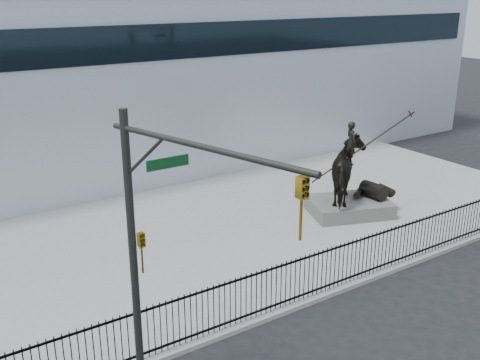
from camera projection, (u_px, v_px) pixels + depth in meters
ground at (358, 310)px, 17.07m from camera, size 120.00×120.00×0.00m
plaza at (233, 230)px, 22.56m from camera, size 30.00×12.00×0.15m
building at (106, 78)px, 31.36m from camera, size 44.00×14.00×9.00m
picket_fence at (331, 268)px, 17.76m from camera, size 22.10×0.10×1.50m
statue_plinth at (349, 207)px, 23.91m from camera, size 3.87×3.26×0.62m
equestrian_statue at (353, 171)px, 23.40m from camera, size 3.99×3.21×3.58m
traffic_signal_left at (159, 254)px, 11.74m from camera, size 1.52×4.84×7.00m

